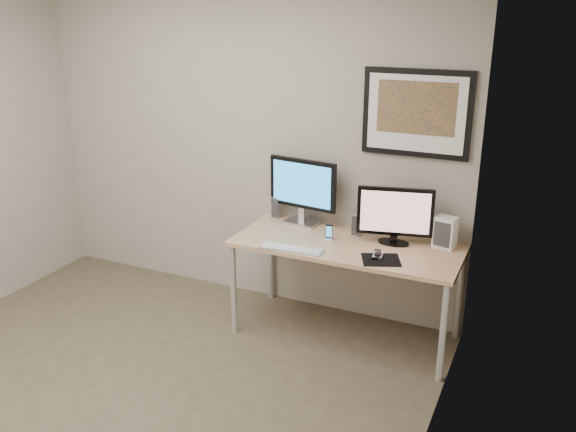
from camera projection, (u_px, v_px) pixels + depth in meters
name	position (u px, v px, depth m)	size (l,w,h in m)	color
floor	(119.00, 401.00, 3.78)	(3.60, 3.60, 0.00)	#493E2D
room	(143.00, 126.00, 3.62)	(3.60, 3.60, 3.60)	white
desk	(347.00, 251.00, 4.33)	(1.60, 0.70, 0.73)	#AF7754
framed_art	(416.00, 113.00, 4.16)	(0.75, 0.04, 0.60)	black
monitor_large	(303.00, 188.00, 4.59)	(0.56, 0.21, 0.51)	#B3B3B8
monitor_tv	(395.00, 214.00, 4.22)	(0.52, 0.17, 0.41)	black
speaker_left	(276.00, 207.00, 4.78)	(0.07, 0.07, 0.18)	#B3B3B8
speaker_right	(356.00, 224.00, 4.42)	(0.07, 0.07, 0.17)	#B3B3B8
phone_dock	(329.00, 232.00, 4.34)	(0.05, 0.05, 0.12)	black
keyboard	(291.00, 249.00, 4.18)	(0.44, 0.12, 0.02)	#BABABF
mousepad	(381.00, 260.00, 4.02)	(0.25, 0.22, 0.00)	black
mouse	(378.00, 255.00, 4.05)	(0.06, 0.10, 0.03)	black
remote	(376.00, 254.00, 4.08)	(0.04, 0.16, 0.02)	black
fan_unit	(445.00, 232.00, 4.19)	(0.15, 0.11, 0.22)	silver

